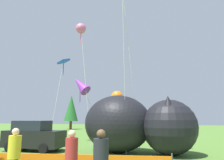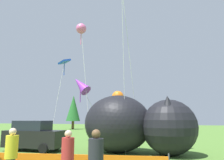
% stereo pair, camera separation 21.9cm
% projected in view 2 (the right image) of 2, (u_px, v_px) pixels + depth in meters
% --- Properties ---
extents(parked_car, '(3.96, 1.96, 1.95)m').
position_uv_depth(parked_car, '(34.00, 136.00, 14.48)').
color(parked_car, black).
rests_on(parked_car, ground).
extents(inflatable_cat, '(7.05, 3.82, 3.57)m').
position_uv_depth(inflatable_cat, '(134.00, 126.00, 13.44)').
color(inflatable_cat, black).
rests_on(inflatable_cat, ground).
extents(spectator_in_red_shirt, '(0.38, 0.38, 1.76)m').
position_uv_depth(spectator_in_red_shirt, '(68.00, 157.00, 6.63)').
color(spectator_in_red_shirt, '#2D2D38').
rests_on(spectator_in_red_shirt, ground).
extents(spectator_in_white_shirt, '(0.39, 0.39, 1.81)m').
position_uv_depth(spectator_in_white_shirt, '(11.00, 154.00, 6.99)').
color(spectator_in_white_shirt, '#2D2D38').
rests_on(spectator_in_white_shirt, ground).
extents(kite_blue_box, '(1.15, 2.39, 7.61)m').
position_uv_depth(kite_blue_box, '(64.00, 63.00, 20.28)').
color(kite_blue_box, silver).
rests_on(kite_blue_box, ground).
extents(kite_purple_delta, '(3.06, 1.89, 5.35)m').
position_uv_depth(kite_purple_delta, '(81.00, 85.00, 16.07)').
color(kite_purple_delta, silver).
rests_on(kite_purple_delta, ground).
extents(kite_orange_flower, '(1.90, 1.87, 4.57)m').
position_uv_depth(kite_orange_flower, '(118.00, 97.00, 19.86)').
color(kite_orange_flower, silver).
rests_on(kite_orange_flower, ground).
extents(kite_pink_octopus, '(1.79, 1.28, 9.42)m').
position_uv_depth(kite_pink_octopus, '(81.00, 29.00, 17.03)').
color(kite_pink_octopus, silver).
rests_on(kite_pink_octopus, ground).
extents(horizon_tree_east, '(2.69, 2.69, 6.41)m').
position_uv_depth(horizon_tree_east, '(73.00, 108.00, 41.95)').
color(horizon_tree_east, brown).
rests_on(horizon_tree_east, ground).
extents(horizon_tree_west, '(2.63, 2.63, 6.28)m').
position_uv_depth(horizon_tree_west, '(105.00, 110.00, 49.89)').
color(horizon_tree_west, brown).
rests_on(horizon_tree_west, ground).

